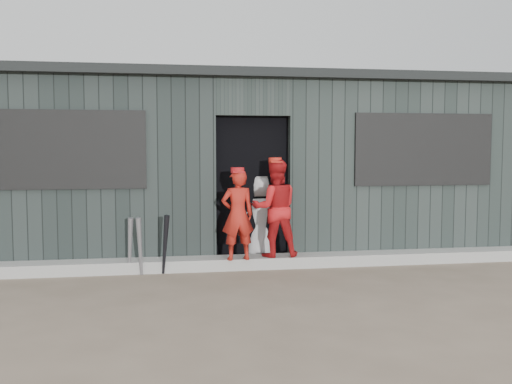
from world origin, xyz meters
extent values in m
plane|color=brown|center=(0.00, 0.00, 0.00)|extent=(80.00, 80.00, 0.00)
cube|color=gray|center=(0.00, 1.82, 0.07)|extent=(8.00, 0.36, 0.15)
cone|color=gray|center=(-1.61, 1.64, 0.36)|extent=(0.12, 0.18, 0.72)
cone|color=gray|center=(-1.48, 1.56, 0.37)|extent=(0.11, 0.19, 0.73)
cone|color=black|center=(-1.18, 1.57, 0.38)|extent=(0.14, 0.23, 0.76)
imported|color=#A11D13|center=(-0.26, 1.63, 0.73)|extent=(0.45, 0.32, 1.15)
imported|color=red|center=(0.25, 1.79, 0.79)|extent=(0.63, 0.49, 1.27)
imported|color=#A9A9A9|center=(0.13, 2.24, 0.60)|extent=(0.67, 0.53, 1.21)
cube|color=black|center=(0.00, 3.50, 1.20)|extent=(7.60, 2.70, 2.20)
cube|color=#252C2B|center=(-2.25, 2.10, 1.25)|extent=(3.50, 0.20, 2.50)
cube|color=#2C3432|center=(2.25, 2.10, 1.25)|extent=(3.50, 0.20, 2.50)
cube|color=#2B3331|center=(0.00, 2.10, 2.25)|extent=(1.00, 0.20, 0.50)
cube|color=#272E2B|center=(3.90, 3.50, 1.25)|extent=(0.20, 3.00, 2.50)
cube|color=#282F2D|center=(0.00, 4.90, 1.25)|extent=(8.00, 0.20, 2.50)
cube|color=black|center=(0.00, 3.50, 2.56)|extent=(8.30, 3.30, 0.12)
cube|color=black|center=(-2.40, 1.98, 1.55)|extent=(2.00, 0.04, 1.00)
cube|color=black|center=(2.40, 1.98, 1.55)|extent=(2.00, 0.04, 1.00)
cube|color=black|center=(-0.30, 2.63, 1.35)|extent=(0.23, 0.23, 0.98)
cube|color=black|center=(0.18, 2.63, 1.30)|extent=(0.22, 0.18, 0.84)
camera|label=1|loc=(-1.19, -5.48, 1.57)|focal=40.00mm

